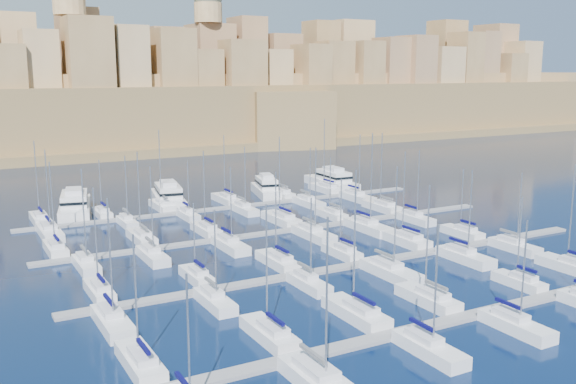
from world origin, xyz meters
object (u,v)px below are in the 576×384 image
sailboat_4 (519,282)px  motor_yacht_d (332,180)px  sailboat_0 (140,362)px  motor_yacht_b (168,196)px  sailboat_2 (356,312)px  motor_yacht_a (75,205)px  motor_yacht_c (266,188)px

sailboat_4 → motor_yacht_d: (17.11, 71.17, 1.01)m
sailboat_0 → sailboat_4: sailboat_0 is taller
motor_yacht_b → motor_yacht_d: bearing=-0.3°
sailboat_2 → motor_yacht_a: (-17.07, 70.55, 0.95)m
motor_yacht_a → motor_yacht_b: same height
motor_yacht_b → motor_yacht_c: size_ratio=1.26×
motor_yacht_b → motor_yacht_d: (40.05, -0.20, 0.00)m
sailboat_2 → sailboat_4: size_ratio=1.42×
sailboat_2 → motor_yacht_d: bearing=59.3°
motor_yacht_a → motor_yacht_d: bearing=-0.6°
motor_yacht_c → motor_yacht_d: same height
motor_yacht_b → motor_yacht_d: same height
motor_yacht_c → motor_yacht_d: bearing=5.0°
sailboat_4 → sailboat_2: bearing=177.2°
motor_yacht_a → motor_yacht_b: (18.59, -0.38, -0.00)m
sailboat_2 → motor_yacht_d: 81.39m
sailboat_0 → motor_yacht_a: 71.45m
motor_yacht_b → motor_yacht_d: size_ratio=1.06×
sailboat_4 → motor_yacht_d: 73.20m
sailboat_4 → motor_yacht_c: sailboat_4 is taller
sailboat_2 → motor_yacht_a: sailboat_2 is taller
sailboat_0 → motor_yacht_b: size_ratio=0.71×
sailboat_0 → motor_yacht_d: bearing=46.8°
sailboat_0 → motor_yacht_b: bearing=69.7°
motor_yacht_c → sailboat_2: bearing=-108.8°
sailboat_0 → sailboat_4: (49.06, -0.69, -0.02)m
sailboat_4 → motor_yacht_a: (-41.53, 71.74, 1.01)m
motor_yacht_b → motor_yacht_c: (21.80, -1.79, -0.00)m
sailboat_0 → motor_yacht_d: 96.67m
sailboat_0 → sailboat_4: 49.06m
sailboat_2 → motor_yacht_c: bearing=71.2°
sailboat_0 → motor_yacht_a: sailboat_0 is taller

